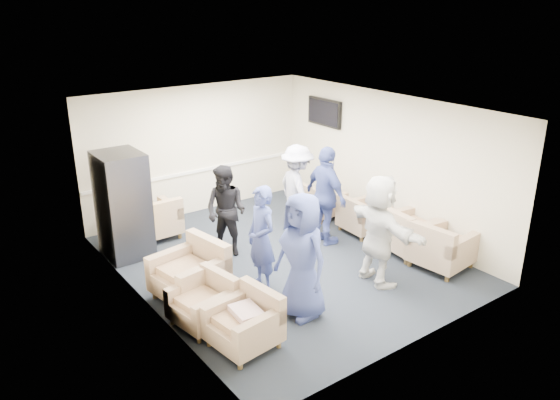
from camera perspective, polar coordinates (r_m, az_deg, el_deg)
floor at (r=9.67m, az=0.23°, el=-6.30°), size 6.00×6.00×0.00m
ceiling at (r=8.79m, az=0.25°, el=9.62°), size 6.00×6.00×0.00m
back_wall at (r=11.59m, az=-8.63°, el=5.20°), size 5.00×0.02×2.70m
front_wall at (r=7.13m, az=14.73°, el=-5.17°), size 5.00×0.02×2.70m
left_wall at (r=8.02m, az=-14.32°, el=-2.22°), size 0.02×6.00×2.70m
right_wall at (r=10.75m, az=11.06°, el=3.84°), size 0.02×6.00×2.70m
chair_rail at (r=11.70m, az=-8.46°, el=3.06°), size 4.98×0.04×0.06m
tv at (r=11.79m, az=4.66°, el=9.11°), size 0.10×1.00×0.58m
armchair_left_near at (r=7.36m, az=-3.50°, el=-12.79°), size 0.89×0.89×0.64m
armchair_left_mid at (r=7.87m, az=-7.78°, el=-10.68°), size 0.88×0.88×0.61m
armchair_left_far at (r=8.51m, az=-9.12°, el=-7.69°), size 1.09×1.09×0.76m
armchair_right_near at (r=9.64m, az=16.34°, el=-4.91°), size 0.99×0.99×0.72m
armchair_right_midnear at (r=10.08m, az=13.07°, el=-3.43°), size 1.01×1.01×0.73m
armchair_right_midfar at (r=10.76m, az=8.52°, el=-1.83°), size 0.83×0.83×0.63m
armchair_right_far at (r=11.45m, az=4.30°, el=-0.33°), size 0.76×0.76×0.60m
armchair_corner at (r=10.67m, az=-12.93°, el=-2.14°), size 0.88×0.88×0.70m
vending_machine at (r=9.91m, az=-16.06°, el=-0.50°), size 0.77×0.89×1.89m
backpack at (r=8.51m, az=-7.66°, el=-8.72°), size 0.29×0.23×0.45m
pillow at (r=7.26m, az=-3.55°, el=-11.72°), size 0.37×0.47×0.13m
person_front_left at (r=7.71m, az=2.31°, el=-5.88°), size 0.68×0.97×1.87m
person_mid_left at (r=8.44m, az=-1.96°, el=-4.08°), size 0.44×0.64×1.70m
person_back_left at (r=9.64m, az=-5.67°, el=-1.16°), size 0.92×0.99×1.64m
person_back_right at (r=10.50m, az=1.82°, el=1.11°), size 0.86×1.24×1.75m
person_mid_right at (r=10.02m, az=4.84°, el=0.41°), size 0.53×1.12×1.86m
person_front_right at (r=8.74m, az=10.34°, el=-3.11°), size 0.76×1.74×1.82m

